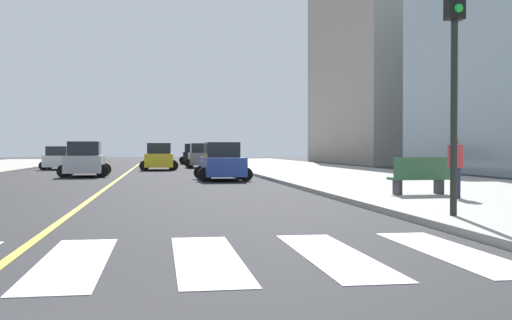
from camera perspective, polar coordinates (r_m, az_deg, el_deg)
sidewalk_kerb_east at (r=26.67m, az=13.62°, el=-2.09°), size 10.00×120.00×0.15m
crosswalk_paint at (r=9.00m, az=-22.11°, el=-8.74°), size 13.50×4.00×0.01m
lane_divider_paint at (r=44.70m, az=-11.38°, el=-0.92°), size 0.16×80.00×0.01m
parking_garage_concrete at (r=69.22m, az=14.49°, el=9.37°), size 18.00×24.00×23.17m
car_blue_nearest at (r=30.03m, az=-3.13°, el=-0.23°), size 2.60×4.11×1.82m
car_yellow_second at (r=44.77m, az=-8.84°, el=0.23°), size 2.69×4.29×1.91m
car_silver_third at (r=35.08m, az=-15.34°, el=-0.03°), size 2.73×4.30×1.90m
car_white_fourth at (r=47.47m, az=-17.58°, el=0.11°), size 2.37×3.78×1.68m
car_black_fifth at (r=62.06m, az=-5.74°, el=0.50°), size 2.85×4.51×2.00m
car_gray_seventh at (r=49.82m, az=-5.00°, el=0.34°), size 2.74×4.37×1.94m
traffic_light_near_corner at (r=13.54m, az=17.68°, el=10.05°), size 0.36×0.41×5.00m
park_bench at (r=19.26m, az=14.71°, el=-1.47°), size 1.83×0.67×1.12m
pedestrian_waiting_east at (r=18.19m, az=17.74°, el=-0.37°), size 0.42×0.42×1.71m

